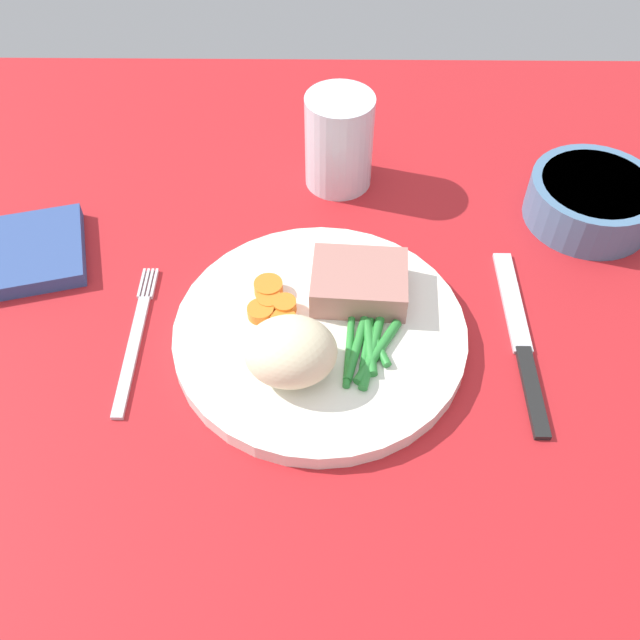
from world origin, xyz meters
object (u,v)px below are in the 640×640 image
fork (135,338)px  knife (521,342)px  meat_portion (359,283)px  water_glass (339,148)px  dinner_plate (320,333)px  napkin (9,256)px  salad_bowl (592,198)px

fork → knife: (33.84, -0.03, -0.00)cm
meat_portion → water_glass: water_glass is taller
dinner_plate → knife: 17.62cm
meat_portion → napkin: 33.98cm
knife → napkin: (-47.66, 9.57, 0.59)cm
meat_portion → fork: bearing=-167.8°
fork → water_glass: (17.96, 22.24, 4.06)cm
dinner_plate → fork: dinner_plate is taller
dinner_plate → water_glass: water_glass is taller
dinner_plate → knife: dinner_plate is taller
salad_bowl → napkin: size_ratio=0.91×
napkin → knife: bearing=-11.4°
fork → water_glass: water_glass is taller
salad_bowl → water_glass: bearing=167.2°
meat_portion → dinner_plate: bearing=-130.6°
knife → salad_bowl: salad_bowl is taller
meat_portion → water_glass: 18.09cm
water_glass → knife: bearing=-54.5°
salad_bowl → napkin: 57.60cm
water_glass → napkin: size_ratio=0.72×
dinner_plate → fork: bearing=-179.1°
dinner_plate → napkin: (-30.05, 9.28, -0.01)cm
fork → knife: bearing=-2.0°
knife → napkin: bearing=172.4°
dinner_plate → fork: size_ratio=1.53×
meat_portion → fork: size_ratio=0.50×
water_glass → napkin: water_glass is taller
dinner_plate → knife: bearing=-0.9°
dinner_plate → napkin: size_ratio=1.82×
knife → salad_bowl: bearing=63.8°
dinner_plate → fork: 16.25cm
knife → water_glass: bearing=129.2°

